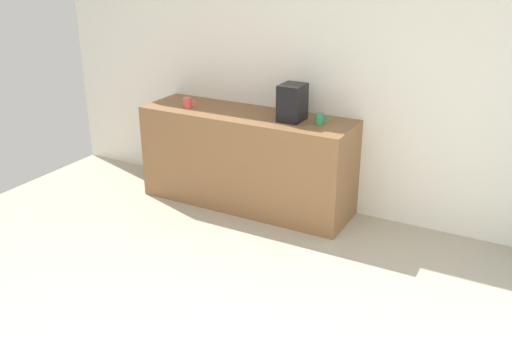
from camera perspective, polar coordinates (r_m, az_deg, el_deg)
wall_back at (r=5.11m, az=8.14°, el=9.89°), size 6.00×0.10×2.60m
counter_block at (r=5.34m, az=-0.93°, el=1.10°), size 2.01×0.60×0.90m
mug_white at (r=4.89m, az=6.41°, el=5.17°), size 0.13×0.08×0.09m
mug_green at (r=5.41m, az=-6.86°, el=6.77°), size 0.13×0.08×0.09m
coffee_maker at (r=4.95m, az=3.66°, el=6.82°), size 0.20×0.24×0.32m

